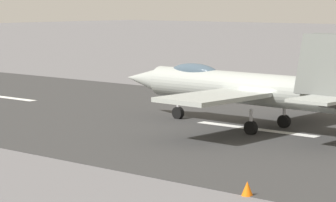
% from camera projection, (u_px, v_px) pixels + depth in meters
% --- Properties ---
extents(ground_plane, '(400.00, 400.00, 0.00)m').
position_uv_depth(ground_plane, '(267.00, 131.00, 43.55)').
color(ground_plane, slate).
extents(runway_strip, '(240.00, 26.00, 0.02)m').
position_uv_depth(runway_strip, '(267.00, 131.00, 43.54)').
color(runway_strip, '#333333').
rests_on(runway_strip, ground).
extents(fighter_jet, '(17.49, 13.83, 5.58)m').
position_uv_depth(fighter_jet, '(243.00, 87.00, 44.33)').
color(fighter_jet, '#9EA39E').
rests_on(fighter_jet, ground).
extents(marker_cone_near, '(0.44, 0.44, 0.55)m').
position_uv_depth(marker_cone_near, '(247.00, 188.00, 28.90)').
color(marker_cone_near, orange).
rests_on(marker_cone_near, ground).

